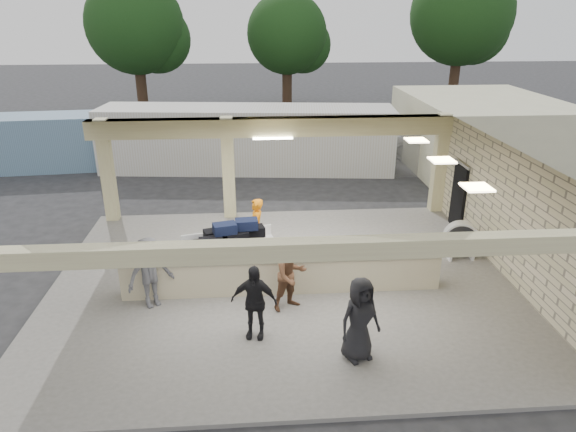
{
  "coord_description": "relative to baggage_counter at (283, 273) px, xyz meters",
  "views": [
    {
      "loc": [
        -0.7,
        -11.97,
        6.8
      ],
      "look_at": [
        0.24,
        1.0,
        1.54
      ],
      "focal_mm": 32.0,
      "sensor_mm": 36.0,
      "label": 1
    }
  ],
  "objects": [
    {
      "name": "baggage_counter",
      "position": [
        0.0,
        0.0,
        0.0
      ],
      "size": [
        8.2,
        0.58,
        0.98
      ],
      "color": "#C5B893",
      "rests_on": "pavilion"
    },
    {
      "name": "pavilion",
      "position": [
        0.21,
        1.16,
        0.76
      ],
      "size": [
        12.01,
        10.0,
        3.55
      ],
      "color": "slate",
      "rests_on": "ground"
    },
    {
      "name": "luggage_cart",
      "position": [
        -1.3,
        1.01,
        0.32
      ],
      "size": [
        2.86,
        2.16,
        1.49
      ],
      "rotation": [
        0.0,
        0.0,
        0.24
      ],
      "color": "white",
      "rests_on": "pavilion"
    },
    {
      "name": "car_dark",
      "position": [
        4.86,
        15.7,
        0.21
      ],
      "size": [
        5.04,
        3.71,
        1.6
      ],
      "primitive_type": "imported",
      "rotation": [
        0.0,
        0.0,
        1.09
      ],
      "color": "black",
      "rests_on": "ground"
    },
    {
      "name": "tree_right",
      "position": [
        14.32,
        25.66,
        5.63
      ],
      "size": [
        7.2,
        7.0,
        10.0
      ],
      "color": "#382619",
      "rests_on": "ground"
    },
    {
      "name": "baggage_handler",
      "position": [
        -0.63,
        1.92,
        0.41
      ],
      "size": [
        0.37,
        0.66,
        1.8
      ],
      "primitive_type": "imported",
      "rotation": [
        0.0,
        0.0,
        4.73
      ],
      "color": "orange",
      "rests_on": "pavilion"
    },
    {
      "name": "passenger_c",
      "position": [
        -3.19,
        -0.5,
        0.41
      ],
      "size": [
        1.19,
        0.96,
        1.78
      ],
      "primitive_type": "imported",
      "rotation": [
        0.0,
        0.0,
        0.57
      ],
      "color": "#505156",
      "rests_on": "pavilion"
    },
    {
      "name": "passenger_a",
      "position": [
        0.14,
        -0.82,
        0.39
      ],
      "size": [
        0.92,
        0.73,
        1.75
      ],
      "primitive_type": "imported",
      "rotation": [
        0.0,
        0.0,
        0.49
      ],
      "color": "brown",
      "rests_on": "pavilion"
    },
    {
      "name": "container_white",
      "position": [
        -0.9,
        11.17,
        0.81
      ],
      "size": [
        13.13,
        3.89,
        2.8
      ],
      "primitive_type": "cube",
      "rotation": [
        0.0,
        0.0,
        -0.1
      ],
      "color": "silver",
      "rests_on": "ground"
    },
    {
      "name": "car_white_b",
      "position": [
        11.19,
        14.04,
        0.19
      ],
      "size": [
        5.22,
        2.85,
        1.56
      ],
      "primitive_type": "imported",
      "rotation": [
        0.0,
        0.0,
        1.78
      ],
      "color": "white",
      "rests_on": "ground"
    },
    {
      "name": "ground",
      "position": [
        0.0,
        0.5,
        -0.59
      ],
      "size": [
        120.0,
        120.0,
        0.0
      ],
      "primitive_type": "plane",
      "color": "#262628",
      "rests_on": "ground"
    },
    {
      "name": "drum_fan",
      "position": [
        5.21,
        1.51,
        0.1
      ],
      "size": [
        1.04,
        0.6,
        1.1
      ],
      "rotation": [
        0.0,
        0.0,
        -0.28
      ],
      "color": "white",
      "rests_on": "pavilion"
    },
    {
      "name": "tree_mid",
      "position": [
        2.32,
        26.66,
        4.38
      ],
      "size": [
        6.0,
        5.6,
        8.0
      ],
      "color": "#382619",
      "rests_on": "ground"
    },
    {
      "name": "passenger_b",
      "position": [
        -0.74,
        -1.92,
        0.37
      ],
      "size": [
        1.06,
        0.55,
        1.72
      ],
      "primitive_type": "imported",
      "rotation": [
        0.0,
        0.0,
        -0.19
      ],
      "color": "black",
      "rests_on": "pavilion"
    },
    {
      "name": "car_white_a",
      "position": [
        8.75,
        12.56,
        0.18
      ],
      "size": [
        5.9,
        4.12,
        1.53
      ],
      "primitive_type": "imported",
      "rotation": [
        0.0,
        0.0,
        1.25
      ],
      "color": "white",
      "rests_on": "ground"
    },
    {
      "name": "adjacent_building",
      "position": [
        9.5,
        10.5,
        1.01
      ],
      "size": [
        6.0,
        8.0,
        3.2
      ],
      "primitive_type": "cube",
      "color": "beige",
      "rests_on": "ground"
    },
    {
      "name": "container_blue",
      "position": [
        -11.3,
        11.89,
        0.62
      ],
      "size": [
        9.45,
        3.04,
        2.42
      ],
      "primitive_type": "cube",
      "rotation": [
        0.0,
        0.0,
        0.09
      ],
      "color": "#698CA8",
      "rests_on": "ground"
    },
    {
      "name": "tree_left",
      "position": [
        -7.68,
        24.66,
        5.0
      ],
      "size": [
        6.6,
        6.3,
        9.0
      ],
      "color": "#382619",
      "rests_on": "ground"
    },
    {
      "name": "passenger_d",
      "position": [
        1.37,
        -2.82,
        0.42
      ],
      "size": [
        0.96,
        0.67,
        1.82
      ],
      "primitive_type": "imported",
      "rotation": [
        0.0,
        0.0,
        0.38
      ],
      "color": "black",
      "rests_on": "pavilion"
    },
    {
      "name": "fence",
      "position": [
        11.0,
        9.5,
        0.47
      ],
      "size": [
        12.06,
        0.06,
        2.03
      ],
      "color": "gray",
      "rests_on": "ground"
    }
  ]
}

